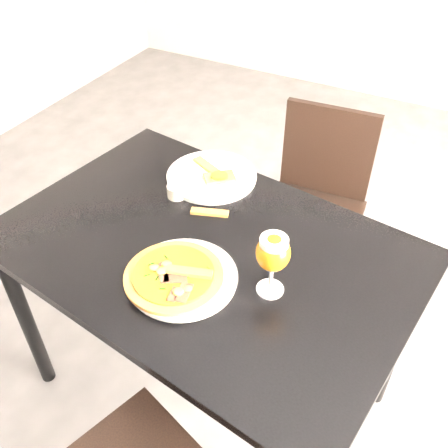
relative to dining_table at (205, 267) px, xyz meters
The scene contains 9 objects.
dining_table is the anchor object (origin of this frame).
chair_far 0.74m from the dining_table, 80.11° to the left, with size 0.42×0.42×0.84m.
plate_main 0.18m from the dining_table, 84.08° to the right, with size 0.29×0.29×0.02m, color white.
pizza 0.20m from the dining_table, 90.28° to the right, with size 0.27×0.27×0.03m.
plate_second 0.35m from the dining_table, 115.19° to the left, with size 0.30×0.30×0.02m, color white.
crust_scraps 0.35m from the dining_table, 113.11° to the left, with size 0.19×0.14×0.01m.
loose_crust 0.17m from the dining_table, 113.19° to the left, with size 0.12×0.03×0.01m, color brown.
sauce_cup 0.28m from the dining_table, 140.23° to the left, with size 0.06×0.06×0.04m.
beer_glass 0.33m from the dining_table, 16.77° to the right, with size 0.09×0.09×0.19m.
Camera 1 is at (0.23, -0.71, 1.74)m, focal length 40.00 mm.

